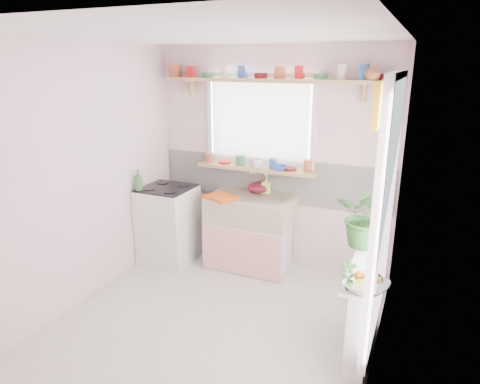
% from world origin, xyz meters
% --- Properties ---
extents(room, '(3.20, 3.20, 3.20)m').
position_xyz_m(room, '(0.66, 0.86, 1.37)').
color(room, silver).
rests_on(room, ground).
extents(sink_unit, '(0.95, 0.65, 1.11)m').
position_xyz_m(sink_unit, '(-0.15, 1.29, 0.43)').
color(sink_unit, white).
rests_on(sink_unit, ground).
extents(cooker, '(0.58, 0.58, 0.93)m').
position_xyz_m(cooker, '(-1.10, 1.05, 0.46)').
color(cooker, white).
rests_on(cooker, ground).
extents(radiator_ledge, '(0.22, 0.95, 0.78)m').
position_xyz_m(radiator_ledge, '(1.30, 0.20, 0.40)').
color(radiator_ledge, white).
rests_on(radiator_ledge, ground).
extents(windowsill, '(1.40, 0.22, 0.04)m').
position_xyz_m(windowsill, '(-0.15, 1.48, 1.14)').
color(windowsill, tan).
rests_on(windowsill, room).
extents(pine_shelf, '(2.52, 0.24, 0.04)m').
position_xyz_m(pine_shelf, '(0.00, 1.47, 2.12)').
color(pine_shelf, tan).
rests_on(pine_shelf, room).
extents(shelf_crockery, '(2.47, 0.11, 0.12)m').
position_xyz_m(shelf_crockery, '(-0.04, 1.47, 2.19)').
color(shelf_crockery, '#A55133').
rests_on(shelf_crockery, pine_shelf).
extents(sill_crockery, '(1.35, 0.11, 0.12)m').
position_xyz_m(sill_crockery, '(-0.17, 1.48, 1.22)').
color(sill_crockery, '#A55133').
rests_on(sill_crockery, windowsill).
extents(dish_tray, '(0.42, 0.38, 0.03)m').
position_xyz_m(dish_tray, '(-0.42, 1.11, 0.87)').
color(dish_tray, '#DB5213').
rests_on(dish_tray, sink_unit).
extents(colander, '(0.35, 0.35, 0.12)m').
position_xyz_m(colander, '(-0.13, 1.50, 0.91)').
color(colander, maroon).
rests_on(colander, sink_unit).
extents(jade_plant, '(0.57, 0.52, 0.54)m').
position_xyz_m(jade_plant, '(1.21, 0.60, 1.05)').
color(jade_plant, '#306428').
rests_on(jade_plant, radiator_ledge).
extents(fruit_bowl, '(0.37, 0.37, 0.07)m').
position_xyz_m(fruit_bowl, '(1.33, -0.18, 0.81)').
color(fruit_bowl, silver).
rests_on(fruit_bowl, radiator_ledge).
extents(herb_pot, '(0.13, 0.10, 0.22)m').
position_xyz_m(herb_pot, '(1.21, -0.20, 0.89)').
color(herb_pot, '#3D702C').
rests_on(herb_pot, radiator_ledge).
extents(soap_bottle_sink, '(0.10, 0.10, 0.21)m').
position_xyz_m(soap_bottle_sink, '(-0.03, 1.50, 0.95)').
color(soap_bottle_sink, '#D9E063').
rests_on(soap_bottle_sink, sink_unit).
extents(sill_cup, '(0.17, 0.17, 0.11)m').
position_xyz_m(sill_cup, '(-0.13, 1.42, 1.21)').
color(sill_cup, beige).
rests_on(sill_cup, windowsill).
extents(sill_bowl, '(0.19, 0.19, 0.05)m').
position_xyz_m(sill_bowl, '(0.14, 1.42, 1.19)').
color(sill_bowl, '#3447AC').
rests_on(sill_bowl, windowsill).
extents(shelf_vase, '(0.16, 0.16, 0.15)m').
position_xyz_m(shelf_vase, '(1.06, 1.41, 2.22)').
color(shelf_vase, '#AA6734').
rests_on(shelf_vase, pine_shelf).
extents(cooker_bottle, '(0.12, 0.12, 0.24)m').
position_xyz_m(cooker_bottle, '(-1.32, 0.83, 1.03)').
color(cooker_bottle, '#3B763E').
rests_on(cooker_bottle, cooker).
extents(fruit, '(0.20, 0.14, 0.10)m').
position_xyz_m(fruit, '(1.34, -0.17, 0.87)').
color(fruit, orange).
rests_on(fruit, fruit_bowl).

